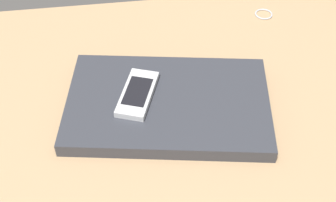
% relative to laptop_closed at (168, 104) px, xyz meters
% --- Properties ---
extents(desk_surface, '(1.20, 0.80, 0.03)m').
position_rel_laptop_closed_xyz_m(desk_surface, '(0.03, -0.06, -0.03)').
color(desk_surface, tan).
rests_on(desk_surface, ground).
extents(laptop_closed, '(0.38, 0.28, 0.02)m').
position_rel_laptop_closed_xyz_m(laptop_closed, '(0.00, 0.00, 0.00)').
color(laptop_closed, '#33353D').
rests_on(laptop_closed, desk_surface).
extents(cell_phone_on_laptop, '(0.09, 0.12, 0.01)m').
position_rel_laptop_closed_xyz_m(cell_phone_on_laptop, '(-0.05, 0.01, 0.02)').
color(cell_phone_on_laptop, silver).
rests_on(cell_phone_on_laptop, laptop_closed).
extents(key_ring, '(0.04, 0.04, 0.00)m').
position_rel_laptop_closed_xyz_m(key_ring, '(0.24, 0.25, -0.01)').
color(key_ring, silver).
rests_on(key_ring, desk_surface).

